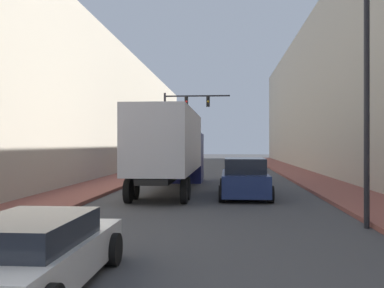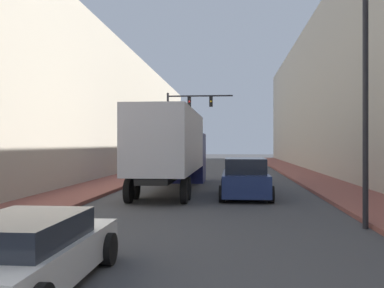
{
  "view_description": "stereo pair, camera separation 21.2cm",
  "coord_description": "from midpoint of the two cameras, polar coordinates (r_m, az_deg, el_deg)",
  "views": [
    {
      "loc": [
        0.75,
        -2.22,
        2.41
      ],
      "look_at": [
        -0.63,
        14.68,
        2.41
      ],
      "focal_mm": 40.0,
      "sensor_mm": 36.0,
      "label": 1
    },
    {
      "loc": [
        0.96,
        -2.21,
        2.41
      ],
      "look_at": [
        -0.63,
        14.68,
        2.41
      ],
      "focal_mm": 40.0,
      "sensor_mm": 36.0,
      "label": 2
    }
  ],
  "objects": [
    {
      "name": "sedan_car",
      "position": [
        7.71,
        -21.03,
        -13.52
      ],
      "size": [
        2.03,
        4.37,
        1.24
      ],
      "color": "silver",
      "rests_on": "ground"
    },
    {
      "name": "sidewalk_right",
      "position": [
        32.76,
        14.33,
        -4.1
      ],
      "size": [
        2.9,
        80.0,
        0.15
      ],
      "color": "brown",
      "rests_on": "ground"
    },
    {
      "name": "suv_car",
      "position": [
        19.54,
        6.68,
        -4.62
      ],
      "size": [
        2.25,
        4.91,
        1.78
      ],
      "color": "navy",
      "rests_on": "ground"
    },
    {
      "name": "sidewalk_left",
      "position": [
        33.09,
        -7.9,
        -4.06
      ],
      "size": [
        2.9,
        80.0,
        0.15
      ],
      "color": "brown",
      "rests_on": "ground"
    },
    {
      "name": "traffic_signal_gantry",
      "position": [
        37.83,
        -1.88,
        3.53
      ],
      "size": [
        5.85,
        0.35,
        6.96
      ],
      "color": "black",
      "rests_on": "ground"
    },
    {
      "name": "semi_truck",
      "position": [
        22.54,
        -2.88,
        -0.43
      ],
      "size": [
        2.58,
        12.89,
        4.02
      ],
      "color": "silver",
      "rests_on": "ground"
    },
    {
      "name": "building_left",
      "position": [
        34.38,
        -15.18,
        4.85
      ],
      "size": [
        6.0,
        80.0,
        10.65
      ],
      "color": "#BCB29E",
      "rests_on": "ground"
    },
    {
      "name": "street_lamp",
      "position": [
        13.33,
        21.84,
        9.6
      ],
      "size": [
        0.44,
        0.44,
        7.29
      ],
      "color": "black",
      "rests_on": "ground"
    },
    {
      "name": "building_right",
      "position": [
        33.99,
        21.81,
        7.31
      ],
      "size": [
        6.0,
        80.0,
        13.49
      ],
      "color": "#BCB29E",
      "rests_on": "ground"
    }
  ]
}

